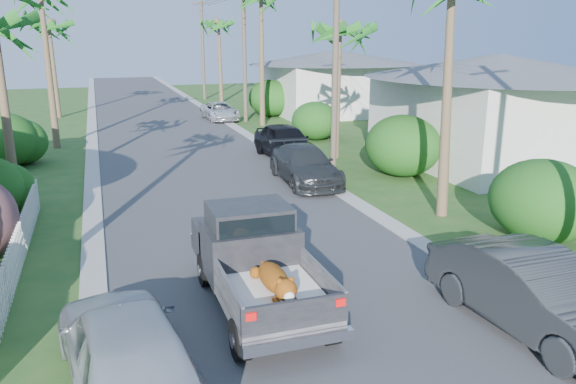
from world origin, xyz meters
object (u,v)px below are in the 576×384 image
object	(u,v)px
parked_car_rn	(535,294)
parked_car_rf	(285,142)
palm_r_b	(339,27)
parked_car_rd	(220,111)
palm_r_d	(219,22)
utility_pole_c	(244,52)
pickup_truck	(253,255)
house_right_far	(335,85)
house_right_near	(495,113)
parked_car_ln	(126,349)
parked_car_rm	(305,165)
utility_pole_b	(335,60)
utility_pole_d	(203,48)
palm_l_d	(49,23)

from	to	relation	value
parked_car_rn	parked_car_rf	world-z (taller)	parked_car_rf
palm_r_b	parked_car_rd	bearing A→B (deg)	100.09
palm_r_d	utility_pole_c	world-z (taller)	utility_pole_c
pickup_truck	house_right_far	xyz separation A→B (m)	(13.98, 27.99, 1.11)
palm_r_b	house_right_near	xyz separation A→B (m)	(6.40, -3.00, -3.73)
palm_r_b	utility_pole_c	bearing A→B (deg)	94.40
parked_car_rn	palm_r_d	size ratio (longest dim) A/B	0.59
house_right_near	utility_pole_c	world-z (taller)	utility_pole_c
parked_car_ln	parked_car_rf	bearing A→B (deg)	-123.50
parked_car_rf	parked_car_ln	bearing A→B (deg)	-119.29
parked_car_rd	palm_r_d	xyz separation A→B (m)	(2.42, 10.85, 6.13)
parked_car_rm	utility_pole_c	world-z (taller)	utility_pole_c
parked_car_rm	parked_car_ln	xyz separation A→B (m)	(-7.36, -11.73, 0.08)
pickup_truck	utility_pole_c	distance (m)	27.05
parked_car_ln	house_right_far	bearing A→B (deg)	-125.86
pickup_truck	utility_pole_b	world-z (taller)	utility_pole_b
parked_car_rn	utility_pole_b	distance (m)	14.68
pickup_truck	parked_car_rd	distance (m)	27.61
parked_car_rn	parked_car_rf	xyz separation A→B (m)	(0.57, 16.78, 0.02)
pickup_truck	palm_r_b	distance (m)	15.83
utility_pole_d	parked_car_rn	bearing A→B (deg)	-92.40
palm_r_b	parked_car_rm	bearing A→B (deg)	-127.86
parked_car_rm	house_right_far	xyz separation A→B (m)	(9.40, 18.86, 1.42)
parked_car_ln	utility_pole_b	bearing A→B (deg)	-131.71
parked_car_rm	house_right_near	distance (m)	9.56
parked_car_rm	palm_r_d	distance (m)	29.63
palm_r_b	house_right_far	xyz separation A→B (m)	(6.40, 15.00, -3.83)
parked_car_rf	parked_car_rd	size ratio (longest dim) A/B	1.07
palm_r_d	utility_pole_d	size ratio (longest dim) A/B	0.89
parked_car_rn	parked_car_ln	world-z (taller)	parked_car_ln
house_right_near	house_right_far	distance (m)	18.00
utility_pole_d	parked_car_rm	bearing A→B (deg)	-93.59
pickup_truck	palm_r_d	xyz separation A→B (m)	(7.48, 37.99, 5.73)
parked_car_rn	palm_r_b	world-z (taller)	palm_r_b
palm_r_b	utility_pole_b	size ratio (longest dim) A/B	0.80
parked_car_rn	utility_pole_c	xyz separation A→B (m)	(1.85, 29.05, 3.82)
parked_car_ln	utility_pole_b	distance (m)	16.94
parked_car_rd	house_right_far	distance (m)	9.09
parked_car_rm	utility_pole_d	distance (m)	32.16
parked_car_rd	utility_pole_b	bearing A→B (deg)	-87.05
palm_r_d	utility_pole_c	bearing A→B (deg)	-94.29
palm_l_d	house_right_near	size ratio (longest dim) A/B	0.86
palm_r_b	house_right_near	world-z (taller)	palm_r_b
utility_pole_c	utility_pole_d	distance (m)	15.00
utility_pole_d	parked_car_rd	bearing A→B (deg)	-96.26
parked_car_rn	palm_r_b	distance (m)	17.11
palm_l_d	house_right_near	world-z (taller)	palm_l_d
house_right_far	house_right_near	bearing A→B (deg)	-90.00
parked_car_rf	house_right_near	world-z (taller)	house_right_near
parked_car_rf	utility_pole_b	world-z (taller)	utility_pole_b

